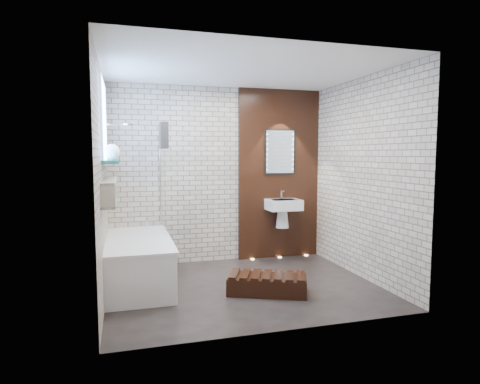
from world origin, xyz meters
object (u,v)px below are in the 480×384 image
object	(u,v)px
bath_screen	(163,179)
washbasin	(283,209)
walnut_step	(267,285)
led_mirror	(280,152)
bathtub	(138,261)

from	to	relation	value
bath_screen	washbasin	size ratio (longest dim) A/B	2.41
washbasin	walnut_step	distance (m)	1.71
led_mirror	walnut_step	distance (m)	2.30
bathtub	led_mirror	size ratio (longest dim) A/B	2.49
bath_screen	led_mirror	bearing A→B (deg)	10.66
bathtub	washbasin	xyz separation A→B (m)	(2.17, 0.62, 0.50)
led_mirror	walnut_step	bearing A→B (deg)	-116.08
bathtub	walnut_step	xyz separation A→B (m)	(1.42, -0.75, -0.19)
bath_screen	led_mirror	size ratio (longest dim) A/B	2.00
bathtub	bath_screen	size ratio (longest dim) A/B	1.24
bathtub	walnut_step	bearing A→B (deg)	-27.76
washbasin	walnut_step	bearing A→B (deg)	-118.62
washbasin	bathtub	bearing A→B (deg)	-163.99
washbasin	walnut_step	size ratio (longest dim) A/B	0.64
led_mirror	bath_screen	bearing A→B (deg)	-169.34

